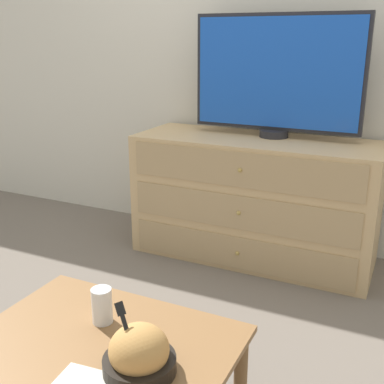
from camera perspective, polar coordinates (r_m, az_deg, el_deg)
The scene contains 7 objects.
ground_plane at distance 3.29m, azimuth 8.17°, elevation -5.29°, with size 12.00×12.00×0.00m, color #70665B.
wall_back at distance 3.05m, azimuth 9.44°, elevation 17.95°, with size 12.00×0.05×2.60m.
dresser at distance 2.89m, azimuth 7.36°, elevation -0.82°, with size 1.41×0.54×0.73m.
tv at distance 2.82m, azimuth 10.05°, elevation 13.47°, with size 0.97×0.17×0.68m.
coffee_table at distance 1.53m, azimuth -11.31°, elevation -19.56°, with size 0.78×0.63×0.42m.
takeout_bowl at distance 1.37m, azimuth -6.28°, elevation -18.59°, with size 0.20×0.20×0.19m.
drink_cup at distance 1.58m, azimuth -10.60°, elevation -13.32°, with size 0.06×0.06×0.12m.
Camera 1 is at (0.87, -2.90, 1.29)m, focal length 45.00 mm.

